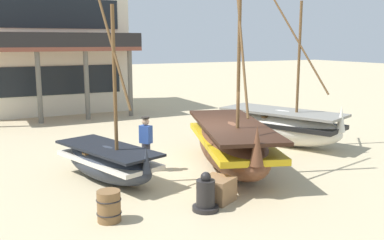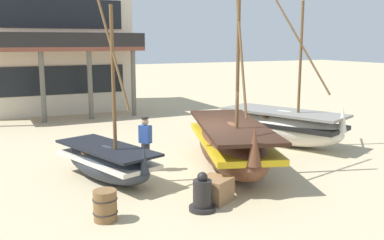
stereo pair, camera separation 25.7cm
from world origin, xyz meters
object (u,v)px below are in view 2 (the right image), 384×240
(fisherman_by_hull, at_px, (145,144))
(cargo_crate, at_px, (215,190))
(fishing_boat_near_left, at_px, (284,126))
(fishing_boat_centre_large, at_px, (231,144))
(fishing_boat_far_right, at_px, (107,161))
(capstan_winch, at_px, (202,195))
(harbor_building_main, at_px, (51,47))
(wooden_barrel, at_px, (105,206))

(fisherman_by_hull, xyz_separation_m, cargo_crate, (0.65, -3.18, -0.53))
(fisherman_by_hull, bearing_deg, fishing_boat_near_left, 8.80)
(fisherman_by_hull, bearing_deg, fishing_boat_centre_large, -22.47)
(fishing_boat_far_right, height_order, cargo_crate, fishing_boat_far_right)
(fisherman_by_hull, bearing_deg, capstan_winch, -88.31)
(fishing_boat_near_left, relative_size, harbor_building_main, 0.67)
(fishing_boat_centre_large, xyz_separation_m, fishing_boat_far_right, (-3.73, 0.65, -0.24))
(fishing_boat_centre_large, distance_m, harbor_building_main, 15.76)
(fishing_boat_centre_large, relative_size, harbor_building_main, 0.85)
(fishing_boat_centre_large, height_order, cargo_crate, fishing_boat_centre_large)
(fishing_boat_centre_large, bearing_deg, fishing_boat_near_left, 28.80)
(fisherman_by_hull, bearing_deg, fishing_boat_far_right, -164.37)
(fishing_boat_centre_large, distance_m, fishing_boat_far_right, 3.79)
(fishing_boat_far_right, bearing_deg, wooden_barrel, -106.16)
(fishing_boat_centre_large, height_order, fisherman_by_hull, fishing_boat_centre_large)
(fishing_boat_near_left, bearing_deg, fishing_boat_centre_large, -151.20)
(cargo_crate, bearing_deg, capstan_winch, -144.82)
(fishing_boat_near_left, height_order, harbor_building_main, harbor_building_main)
(wooden_barrel, bearing_deg, fisherman_by_hull, 56.34)
(fishing_boat_near_left, bearing_deg, fisherman_by_hull, -171.20)
(fishing_boat_near_left, bearing_deg, capstan_winch, -142.50)
(cargo_crate, bearing_deg, harbor_building_main, 93.99)
(wooden_barrel, bearing_deg, cargo_crate, -0.65)
(fisherman_by_hull, height_order, harbor_building_main, harbor_building_main)
(wooden_barrel, height_order, harbor_building_main, harbor_building_main)
(capstan_winch, height_order, wooden_barrel, capstan_winch)
(fishing_boat_near_left, height_order, fisherman_by_hull, fishing_boat_near_left)
(fishing_boat_centre_large, relative_size, wooden_barrel, 10.16)
(wooden_barrel, relative_size, cargo_crate, 0.97)
(fishing_boat_far_right, distance_m, fisherman_by_hull, 1.36)
(fisherman_by_hull, bearing_deg, harbor_building_main, 92.25)
(fisherman_by_hull, height_order, wooden_barrel, fisherman_by_hull)
(fisherman_by_hull, distance_m, wooden_barrel, 3.81)
(fishing_boat_far_right, xyz_separation_m, harbor_building_main, (0.73, 14.57, 3.04))
(fishing_boat_far_right, xyz_separation_m, capstan_winch, (1.39, -3.20, -0.19))
(wooden_barrel, distance_m, cargo_crate, 2.75)
(fishing_boat_far_right, xyz_separation_m, fisherman_by_hull, (1.29, 0.36, 0.27))
(fishing_boat_far_right, bearing_deg, fishing_boat_centre_large, -9.88)
(fishing_boat_centre_large, xyz_separation_m, wooden_barrel, (-4.53, -2.14, -0.45))
(fishing_boat_centre_large, distance_m, cargo_crate, 2.85)
(fisherman_by_hull, bearing_deg, cargo_crate, -78.37)
(fishing_boat_near_left, bearing_deg, cargo_crate, -142.27)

